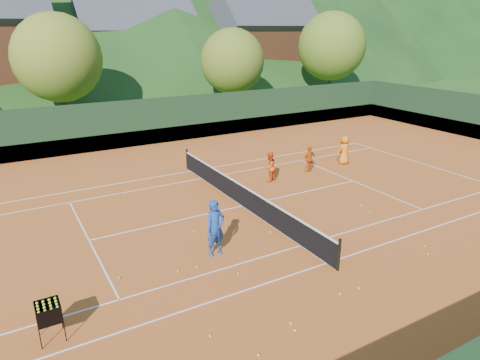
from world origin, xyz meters
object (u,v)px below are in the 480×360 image
chalet_mid (136,50)px  tennis_net (243,195)px  student_b (309,159)px  student_d (342,149)px  ball_hopper (48,313)px  chalet_right (262,46)px  coach (215,228)px  student_c (344,150)px  student_a (269,167)px

chalet_mid → tennis_net: bearing=-100.0°
student_b → student_d: bearing=-175.1°
tennis_net → ball_hopper: tennis_net is taller
chalet_right → chalet_mid: bearing=164.1°
coach → student_b: 9.88m
tennis_net → chalet_mid: chalet_mid is taller
student_d → coach: bearing=24.8°
tennis_net → chalet_right: 36.37m
student_b → tennis_net: 5.86m
tennis_net → chalet_right: bearing=56.3°
student_c → chalet_right: 30.43m
student_d → tennis_net: student_d is taller
coach → student_b: (8.26, 5.42, -0.26)m
tennis_net → chalet_mid: (6.00, 34.00, 4.47)m
ball_hopper → chalet_mid: bearing=69.9°
ball_hopper → student_a: bearing=32.3°
student_d → chalet_mid: 31.40m
student_b → ball_hopper: 15.40m
student_b → student_c: student_c is taller
student_d → chalet_mid: size_ratio=0.10×
student_c → tennis_net: 8.32m
student_a → ball_hopper: 12.98m
student_c → ball_hopper: (-16.20, -7.29, -0.06)m
student_a → student_b: student_a is taller
student_a → student_b: (2.67, 0.22, -0.04)m
student_a → chalet_mid: size_ratio=0.12×
student_d → tennis_net: 8.86m
student_b → tennis_net: bearing=14.0°
student_b → chalet_mid: chalet_mid is taller
student_c → ball_hopper: student_c is taller
coach → chalet_right: 40.49m
chalet_right → tennis_net: bearing=-123.7°
coach → chalet_right: size_ratio=0.16×
student_a → ball_hopper: student_a is taller
coach → student_c: coach is taller
student_d → chalet_right: (11.66, 27.01, 4.58)m
student_a → chalet_right: (17.27, 27.95, 4.48)m
tennis_net → chalet_right: size_ratio=1.01×
coach → student_d: 12.78m
student_c → ball_hopper: size_ratio=1.62×
coach → chalet_mid: size_ratio=0.15×
student_d → ball_hopper: 18.36m
student_b → student_c: size_ratio=0.88×
student_b → chalet_right: size_ratio=0.12×
student_d → chalet_right: size_ratio=0.11×
student_a → chalet_mid: bearing=-117.7°
ball_hopper → coach: bearing=17.9°
student_a → student_b: 2.68m
coach → tennis_net: size_ratio=0.16×
coach → student_b: bearing=22.9°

